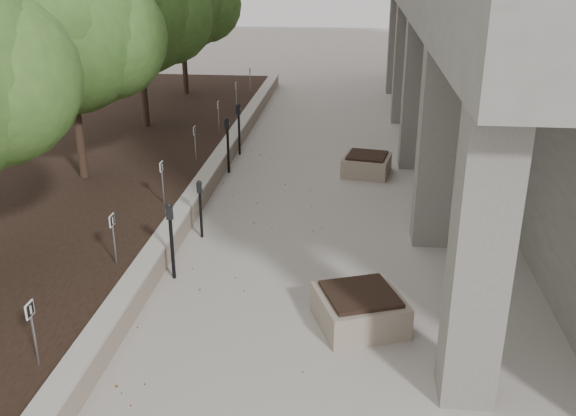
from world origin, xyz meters
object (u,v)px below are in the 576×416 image
at_px(crabapple_tree_4, 140,38).
at_px(crabapple_tree_5, 182,21).
at_px(parking_meter_5, 239,129).
at_px(parking_meter_2, 172,241).
at_px(planter_front, 360,308).
at_px(crabapple_tree_3, 71,66).
at_px(parking_meter_3, 201,209).
at_px(planter_back, 367,164).
at_px(parking_meter_4, 228,145).

xyz_separation_m(crabapple_tree_4, crabapple_tree_5, (0.00, 5.00, 0.00)).
bearing_deg(parking_meter_5, parking_meter_2, -85.78).
distance_m(parking_meter_2, planter_front, 3.64).
bearing_deg(crabapple_tree_5, crabapple_tree_4, -90.00).
bearing_deg(crabapple_tree_4, crabapple_tree_3, -90.00).
xyz_separation_m(crabapple_tree_4, parking_meter_3, (3.48, -7.34, -2.49)).
xyz_separation_m(crabapple_tree_3, crabapple_tree_4, (0.00, 5.00, 0.00)).
distance_m(parking_meter_3, planter_back, 5.67).
height_order(crabapple_tree_3, crabapple_tree_5, same).
distance_m(parking_meter_3, parking_meter_5, 5.89).
bearing_deg(crabapple_tree_4, planter_front, -56.92).
xyz_separation_m(crabapple_tree_3, parking_meter_4, (3.25, 1.85, -2.35)).
height_order(crabapple_tree_3, crabapple_tree_4, same).
relative_size(crabapple_tree_3, parking_meter_4, 3.55).
bearing_deg(parking_meter_4, parking_meter_5, 92.28).
relative_size(parking_meter_3, planter_front, 0.99).
distance_m(crabapple_tree_4, crabapple_tree_5, 5.00).
height_order(parking_meter_2, planter_back, parking_meter_2).
bearing_deg(parking_meter_3, planter_front, -47.52).
height_order(crabapple_tree_3, parking_meter_2, crabapple_tree_3).
distance_m(crabapple_tree_3, planter_front, 9.12).
distance_m(crabapple_tree_4, parking_meter_4, 5.10).
distance_m(parking_meter_2, parking_meter_5, 7.71).
bearing_deg(planter_back, parking_meter_5, 159.14).
bearing_deg(parking_meter_2, parking_meter_4, 77.73).
bearing_deg(parking_meter_2, crabapple_tree_4, 96.68).
height_order(parking_meter_2, parking_meter_4, parking_meter_4).
xyz_separation_m(crabapple_tree_5, planter_front, (6.78, -15.41, -2.82)).
relative_size(crabapple_tree_3, parking_meter_3, 4.30).
relative_size(parking_meter_3, planter_back, 1.06).
bearing_deg(crabapple_tree_3, crabapple_tree_5, 90.00).
height_order(crabapple_tree_4, crabapple_tree_5, same).
bearing_deg(parking_meter_5, parking_meter_3, -84.53).
height_order(crabapple_tree_3, planter_back, crabapple_tree_3).
height_order(crabapple_tree_5, planter_front, crabapple_tree_5).
xyz_separation_m(crabapple_tree_4, parking_meter_2, (3.39, -9.17, -2.37)).
relative_size(crabapple_tree_5, parking_meter_4, 3.55).
bearing_deg(parking_meter_3, crabapple_tree_3, 141.51).
bearing_deg(parking_meter_2, parking_meter_5, 77.44).
bearing_deg(planter_back, parking_meter_3, -127.80).
relative_size(crabapple_tree_4, parking_meter_5, 3.56).
relative_size(crabapple_tree_4, parking_meter_4, 3.55).
height_order(parking_meter_4, planter_front, parking_meter_4).
height_order(parking_meter_3, planter_back, parking_meter_3).
bearing_deg(crabapple_tree_5, parking_meter_5, -63.30).
relative_size(crabapple_tree_3, crabapple_tree_5, 1.00).
bearing_deg(crabapple_tree_3, planter_front, -38.59).
relative_size(crabapple_tree_4, planter_front, 4.25).
bearing_deg(parking_meter_3, parking_meter_2, -97.54).
xyz_separation_m(crabapple_tree_4, planter_front, (6.78, -10.41, -2.82)).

